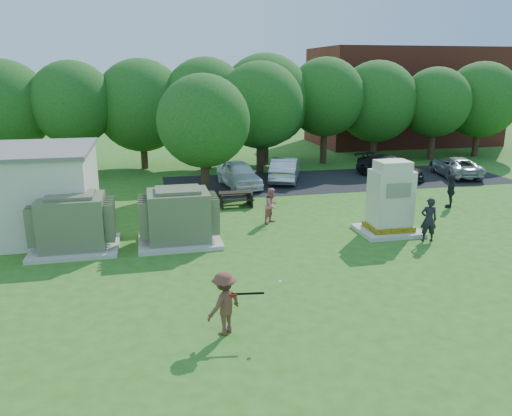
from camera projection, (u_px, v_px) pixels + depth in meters
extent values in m
plane|color=#2D6619|center=(285.00, 285.00, 14.93)|extent=(120.00, 120.00, 0.00)
cube|color=maroon|center=(402.00, 96.00, 43.00)|extent=(15.00, 8.00, 8.00)
cube|color=#232326|center=(338.00, 180.00, 29.08)|extent=(20.00, 6.00, 0.01)
cube|color=beige|center=(75.00, 248.00, 17.80)|extent=(3.00, 2.40, 0.15)
cube|color=#60694B|center=(73.00, 222.00, 17.54)|extent=(2.20, 1.80, 1.80)
cube|color=#60694B|center=(70.00, 195.00, 17.29)|extent=(1.60, 1.30, 0.12)
cube|color=#60694B|center=(34.00, 223.00, 17.27)|extent=(0.32, 1.50, 1.35)
cube|color=#60694B|center=(110.00, 219.00, 17.80)|extent=(0.32, 1.50, 1.35)
cube|color=beige|center=(180.00, 240.00, 18.57)|extent=(3.00, 2.40, 0.15)
cube|color=#606748|center=(179.00, 215.00, 18.31)|extent=(2.20, 1.80, 1.80)
cube|color=#606748|center=(178.00, 190.00, 18.05)|extent=(1.60, 1.30, 0.12)
cube|color=#606748|center=(143.00, 217.00, 18.04)|extent=(0.32, 1.50, 1.35)
cube|color=#606748|center=(213.00, 213.00, 18.56)|extent=(0.32, 1.50, 1.35)
cube|color=beige|center=(388.00, 231.00, 19.69)|extent=(2.36, 1.93, 0.16)
cube|color=yellow|center=(388.00, 226.00, 19.64)|extent=(1.66, 1.34, 0.19)
cube|color=beige|center=(390.00, 198.00, 19.33)|extent=(1.50, 1.18, 2.14)
cube|color=beige|center=(393.00, 166.00, 19.00)|extent=(1.23, 0.96, 0.38)
cube|color=gray|center=(399.00, 191.00, 18.63)|extent=(0.96, 0.04, 0.54)
cube|color=black|center=(235.00, 192.00, 23.39)|extent=(1.60, 0.62, 0.05)
cube|color=black|center=(234.00, 196.00, 23.92)|extent=(1.60, 0.22, 0.04)
cube|color=black|center=(237.00, 201.00, 23.00)|extent=(1.60, 0.22, 0.04)
cube|color=black|center=(221.00, 200.00, 23.33)|extent=(0.07, 1.20, 0.66)
cube|color=black|center=(250.00, 198.00, 23.62)|extent=(0.07, 1.20, 0.66)
imported|color=brown|center=(224.00, 303.00, 11.98)|extent=(1.17, 1.09, 1.59)
imported|color=black|center=(429.00, 220.00, 18.53)|extent=(0.69, 0.53, 1.67)
imported|color=#D06E75|center=(272.00, 205.00, 20.78)|extent=(0.92, 0.90, 1.50)
imported|color=black|center=(451.00, 191.00, 23.12)|extent=(0.85, 0.97, 1.57)
imported|color=white|center=(239.00, 174.00, 27.29)|extent=(2.20, 4.33, 1.41)
imported|color=silver|center=(285.00, 169.00, 28.70)|extent=(2.86, 4.42, 1.38)
imported|color=black|center=(390.00, 167.00, 29.50)|extent=(3.28, 4.75, 1.28)
imported|color=#ADAEB2|center=(455.00, 166.00, 30.06)|extent=(2.66, 4.54, 1.19)
cylinder|color=black|center=(246.00, 294.00, 11.92)|extent=(0.85, 0.17, 0.06)
cylinder|color=maroon|center=(232.00, 295.00, 11.84)|extent=(0.23, 0.09, 0.06)
sphere|color=white|center=(280.00, 282.00, 12.03)|extent=(0.09, 0.09, 0.09)
cylinder|color=#47301E|center=(10.00, 155.00, 30.39)|extent=(0.44, 0.44, 2.40)
sphere|color=#235B1C|center=(3.00, 107.00, 29.62)|extent=(5.60, 5.60, 5.60)
cylinder|color=#47301E|center=(77.00, 151.00, 30.60)|extent=(0.44, 0.44, 2.80)
sphere|color=#235B1C|center=(73.00, 103.00, 29.82)|extent=(5.00, 5.00, 5.00)
cylinder|color=#47301E|center=(144.00, 151.00, 32.24)|extent=(0.44, 0.44, 2.30)
sphere|color=#235B1C|center=(141.00, 105.00, 31.47)|extent=(5.80, 5.80, 5.80)
cylinder|color=#47301E|center=(207.00, 148.00, 32.17)|extent=(0.44, 0.44, 2.70)
sphere|color=#235B1C|center=(206.00, 101.00, 31.38)|extent=(5.40, 5.40, 5.40)
cylinder|color=#47301E|center=(265.00, 146.00, 33.59)|extent=(0.44, 0.44, 2.50)
sphere|color=#235B1C|center=(265.00, 100.00, 32.77)|extent=(6.00, 6.00, 6.00)
cylinder|color=#47301E|center=(324.00, 142.00, 33.99)|extent=(0.44, 0.44, 2.90)
sphere|color=#235B1C|center=(325.00, 97.00, 33.18)|extent=(5.20, 5.20, 5.20)
cylinder|color=#47301E|center=(374.00, 143.00, 35.44)|extent=(0.44, 0.44, 2.40)
sphere|color=#235B1C|center=(377.00, 102.00, 34.67)|extent=(5.60, 5.60, 5.60)
cylinder|color=#47301E|center=(432.00, 141.00, 35.40)|extent=(0.44, 0.44, 2.60)
sphere|color=#235B1C|center=(435.00, 102.00, 34.67)|extent=(4.80, 4.80, 4.80)
cylinder|color=#47301E|center=(476.00, 139.00, 36.80)|extent=(0.44, 0.44, 2.50)
sphere|color=#235B1C|center=(481.00, 100.00, 36.04)|extent=(5.40, 5.40, 5.40)
cylinder|color=#47301E|center=(205.00, 172.00, 25.23)|extent=(0.44, 0.44, 2.40)
sphere|color=#235B1C|center=(204.00, 121.00, 24.54)|extent=(4.60, 4.60, 4.60)
cylinder|color=#47301E|center=(260.00, 152.00, 30.73)|extent=(0.44, 0.44, 2.60)
sphere|color=#235B1C|center=(260.00, 105.00, 29.97)|extent=(5.20, 5.20, 5.20)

